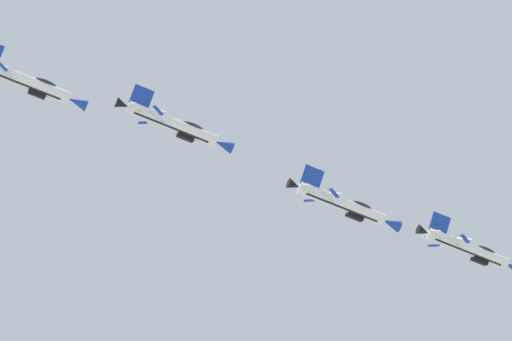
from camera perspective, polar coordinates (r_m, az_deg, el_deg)
The scene contains 4 objects.
fighter_jet_left_wing at distance 156.28m, azimuth 10.60°, elevation -3.90°, with size 15.76×7.48×7.52m.
fighter_jet_right_wing at distance 146.20m, azimuth 4.39°, elevation -1.72°, with size 15.76×7.22×7.76m.
fighter_jet_left_outer at distance 144.84m, azimuth -4.12°, elevation 2.28°, with size 15.76×7.18×7.81m.
fighter_jet_right_outer at distance 143.56m, azimuth -11.46°, elevation 4.38°, with size 15.76×6.99×8.07m.
Camera 1 is at (3.01, -1.28, 1.55)m, focal length 80.10 mm.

